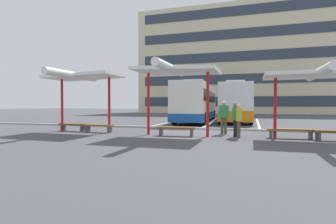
% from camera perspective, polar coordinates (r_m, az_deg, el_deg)
% --- Properties ---
extents(ground_plane, '(160.00, 160.00, 0.00)m').
position_cam_1_polar(ground_plane, '(14.92, 4.88, -4.38)').
color(ground_plane, '#47474C').
extents(terminal_building, '(34.97, 10.98, 21.86)m').
position_cam_1_polar(terminal_building, '(53.16, 14.05, 10.21)').
color(terminal_building, beige).
rests_on(terminal_building, ground).
extents(coach_bus_0, '(3.22, 12.28, 3.65)m').
position_cam_1_polar(coach_bus_0, '(24.79, 6.18, 1.95)').
color(coach_bus_0, silver).
rests_on(coach_bus_0, ground).
extents(coach_bus_1, '(3.25, 10.90, 3.59)m').
position_cam_1_polar(coach_bus_1, '(25.35, 14.08, 1.76)').
color(coach_bus_1, silver).
rests_on(coach_bus_1, ground).
extents(lane_stripe_0, '(0.16, 14.00, 0.01)m').
position_cam_1_polar(lane_stripe_0, '(24.84, 1.24, -1.99)').
color(lane_stripe_0, white).
rests_on(lane_stripe_0, ground).
extents(lane_stripe_1, '(0.16, 14.00, 0.01)m').
position_cam_1_polar(lane_stripe_1, '(24.07, 9.73, -2.13)').
color(lane_stripe_1, white).
rests_on(lane_stripe_1, ground).
extents(lane_stripe_2, '(0.16, 14.00, 0.01)m').
position_cam_1_polar(lane_stripe_2, '(23.86, 18.57, -2.22)').
color(lane_stripe_2, white).
rests_on(lane_stripe_2, ground).
extents(waiting_shelter_0, '(4.11, 4.31, 3.29)m').
position_cam_1_polar(waiting_shelter_0, '(15.81, -17.78, 6.94)').
color(waiting_shelter_0, red).
rests_on(waiting_shelter_0, ground).
extents(bench_0, '(1.70, 0.48, 0.45)m').
position_cam_1_polar(bench_0, '(16.58, -19.57, -2.71)').
color(bench_0, brown).
rests_on(bench_0, ground).
extents(bench_1, '(1.67, 0.46, 0.45)m').
position_cam_1_polar(bench_1, '(15.46, -14.51, -2.97)').
color(bench_1, brown).
rests_on(bench_1, ground).
extents(waiting_shelter_1, '(4.06, 4.48, 3.39)m').
position_cam_1_polar(waiting_shelter_1, '(13.23, 1.63, 8.52)').
color(waiting_shelter_1, red).
rests_on(waiting_shelter_1, ground).
extents(bench_2, '(1.87, 0.52, 0.45)m').
position_cam_1_polar(bench_2, '(13.28, 1.74, -3.64)').
color(bench_2, brown).
rests_on(bench_2, ground).
extents(waiting_shelter_2, '(4.12, 4.53, 3.02)m').
position_cam_1_polar(waiting_shelter_2, '(13.27, 28.71, 6.77)').
color(waiting_shelter_2, red).
rests_on(waiting_shelter_2, ground).
extents(bench_3, '(1.98, 0.49, 0.45)m').
position_cam_1_polar(bench_3, '(13.46, 24.51, -3.70)').
color(bench_3, brown).
rests_on(bench_3, ground).
extents(platform_kerb, '(44.00, 0.24, 0.12)m').
position_cam_1_polar(platform_kerb, '(16.91, 6.40, -3.48)').
color(platform_kerb, '#ADADA8').
rests_on(platform_kerb, ground).
extents(waiting_passenger_0, '(0.25, 0.49, 1.65)m').
position_cam_1_polar(waiting_passenger_0, '(13.21, 14.08, -1.07)').
color(waiting_passenger_0, black).
rests_on(waiting_passenger_0, ground).
extents(waiting_passenger_1, '(0.50, 0.23, 1.74)m').
position_cam_1_polar(waiting_passenger_1, '(14.35, 11.77, -0.57)').
color(waiting_passenger_1, brown).
rests_on(waiting_passenger_1, ground).
extents(waiting_passenger_2, '(0.32, 0.50, 1.59)m').
position_cam_1_polar(waiting_passenger_2, '(12.90, 14.76, -1.32)').
color(waiting_passenger_2, brown).
rests_on(waiting_passenger_2, ground).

